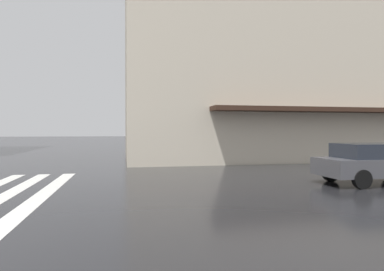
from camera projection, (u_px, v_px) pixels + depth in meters
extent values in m
cube|color=silver|center=(27.00, 207.00, 8.13)|extent=(13.00, 0.50, 0.01)
cube|color=beige|center=(305.00, 46.00, 27.30)|extent=(15.62, 28.47, 17.44)
cube|color=#382319|center=(383.00, 110.00, 19.13)|extent=(1.20, 19.93, 0.24)
cube|color=#4C4C51|center=(377.00, 166.00, 11.76)|extent=(1.75, 4.10, 0.60)
cube|color=#232833|center=(374.00, 151.00, 11.72)|extent=(1.54, 2.46, 0.50)
cylinder|color=black|center=(331.00, 173.00, 12.33)|extent=(0.20, 0.62, 0.62)
cylinder|color=black|center=(362.00, 179.00, 10.71)|extent=(0.20, 0.62, 0.62)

